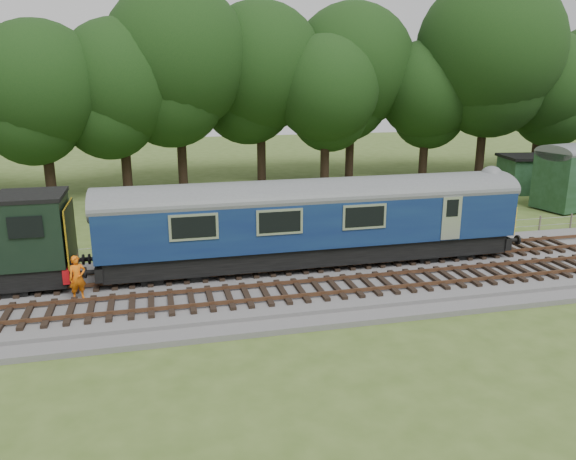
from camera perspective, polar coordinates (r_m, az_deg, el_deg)
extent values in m
plane|color=#3F5720|center=(22.87, -6.58, -6.22)|extent=(120.00, 120.00, 0.00)
cube|color=#4C4C4F|center=(22.80, -6.60, -5.81)|extent=(70.00, 7.00, 0.35)
cube|color=brown|center=(23.33, -6.83, -4.50)|extent=(66.50, 0.07, 0.14)
cube|color=brown|center=(24.68, -7.24, -3.39)|extent=(66.50, 0.07, 0.14)
cube|color=brown|center=(20.55, -5.80, -7.28)|extent=(66.50, 0.07, 0.14)
cube|color=brown|center=(21.87, -6.33, -5.86)|extent=(66.50, 0.07, 0.14)
cube|color=black|center=(24.59, 2.53, -1.95)|extent=(17.46, 2.52, 0.85)
cube|color=#0D1A4A|center=(24.21, 2.57, 1.27)|extent=(18.00, 2.80, 2.05)
cube|color=yellow|center=(28.12, 20.51, 1.51)|extent=(0.06, 2.74, 1.30)
cube|color=black|center=(26.89, 14.90, -1.39)|extent=(2.60, 2.00, 0.55)
cube|color=black|center=(23.76, -11.54, -3.39)|extent=(2.60, 2.00, 0.55)
cube|color=black|center=(23.70, -24.42, 0.01)|extent=(2.40, 2.55, 2.60)
cube|color=#AE0D12|center=(23.94, -21.23, -3.51)|extent=(0.25, 2.60, 0.55)
cube|color=yellow|center=(23.53, -21.22, -0.26)|extent=(0.06, 2.55, 2.30)
imported|color=orange|center=(22.16, -20.61, -4.56)|extent=(0.73, 0.61, 1.69)
cube|color=#173418|center=(45.35, 22.89, 5.15)|extent=(3.47, 3.47, 2.53)
cube|color=black|center=(45.16, 23.07, 6.86)|extent=(3.82, 3.82, 0.20)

